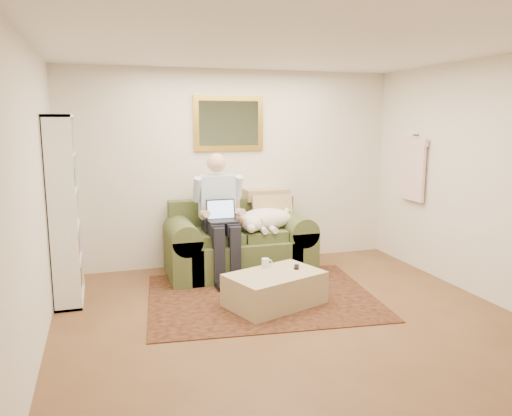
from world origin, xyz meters
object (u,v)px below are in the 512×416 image
sleeping_dog (265,219)px  coffee_mug (265,263)px  laptop (222,215)px  bookshelf (64,210)px  ottoman (275,289)px  seated_man (221,217)px  sofa (239,248)px

sleeping_dog → coffee_mug: 1.02m
laptop → bookshelf: bearing=-174.6°
sleeping_dog → ottoman: (-0.28, -1.15, -0.52)m
sleeping_dog → ottoman: 1.29m
seated_man → sleeping_dog: seated_man is taller
laptop → coffee_mug: (0.29, -0.78, -0.40)m
sofa → laptop: bearing=-139.0°
ottoman → sofa: bearing=92.4°
bookshelf → seated_man: bearing=7.6°
sofa → seated_man: seated_man is taller
sofa → seated_man: bearing=-148.5°
coffee_mug → bookshelf: 2.23m
coffee_mug → bookshelf: bookshelf is taller
coffee_mug → bookshelf: size_ratio=0.05×
seated_man → bookshelf: size_ratio=0.77×
sofa → coffee_mug: bearing=-88.9°
laptop → ottoman: laptop is taller
coffee_mug → ottoman: bearing=-81.6°
seated_man → laptop: 0.08m
seated_man → sleeping_dog: size_ratio=2.04×
laptop → ottoman: 1.23m
sleeping_dog → coffee_mug: bearing=-108.3°
bookshelf → sofa: bearing=11.2°
sleeping_dog → ottoman: sleeping_dog is taller
ottoman → coffee_mug: size_ratio=9.76×
sofa → sleeping_dog: size_ratio=2.43×
laptop → coffee_mug: laptop is taller
coffee_mug → sofa: bearing=91.1°
seated_man → coffee_mug: (0.29, -0.85, -0.36)m
ottoman → bookshelf: 2.40m
ottoman → seated_man: bearing=106.9°
laptop → bookshelf: 1.78m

